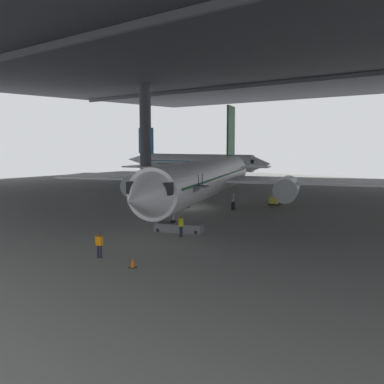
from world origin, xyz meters
TOP-DOWN VIEW (x-y plane):
  - ground_plane at (0.00, 0.00)m, footprint 110.00×110.00m
  - hangar_structure at (-0.14, 13.75)m, footprint 121.00×99.00m
  - airplane_main at (2.82, -1.32)m, footprint 36.90×36.87m
  - boarding_stairs at (7.74, -10.88)m, footprint 4.52×3.02m
  - crew_worker_near_nose at (9.46, -20.56)m, footprint 0.50×0.36m
  - crew_worker_by_stairs at (9.26, -12.49)m, footprint 0.23×0.55m
  - airplane_distant at (-26.78, 31.92)m, footprint 32.18×31.59m
  - traffic_cone_orange at (12.70, -20.68)m, footprint 0.36×0.36m
  - baggage_tug at (5.60, 8.49)m, footprint 1.96×2.49m

SIDE VIEW (x-z plane):
  - ground_plane at x=0.00m, z-range 0.00..0.00m
  - traffic_cone_orange at x=12.70m, z-range -0.01..0.59m
  - baggage_tug at x=5.60m, z-range 0.08..0.98m
  - boarding_stairs at x=7.74m, z-range -1.65..3.13m
  - crew_worker_near_nose at x=9.46m, z-range 0.11..1.76m
  - crew_worker_by_stairs at x=9.26m, z-range 0.12..1.82m
  - airplane_distant at x=-26.78m, z-range -1.93..8.41m
  - airplane_main at x=2.82m, z-range -2.47..9.59m
  - hangar_structure at x=-0.14m, z-range 8.77..27.61m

